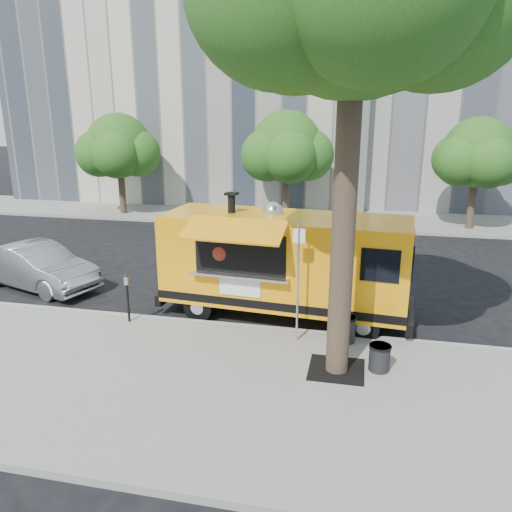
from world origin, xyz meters
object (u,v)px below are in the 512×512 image
(far_tree_c, at_px, (478,153))
(sedan, at_px, (38,267))
(far_tree_a, at_px, (119,146))
(parking_meter, at_px, (127,292))
(sign_post, at_px, (298,275))
(trash_bin_right, at_px, (380,357))
(food_truck, at_px, (283,262))
(trash_bin_left, at_px, (345,328))
(far_tree_b, at_px, (287,147))

(far_tree_c, relative_size, sedan, 1.18)
(far_tree_a, relative_size, parking_meter, 4.01)
(sign_post, height_order, trash_bin_right, sign_post)
(food_truck, bearing_deg, sedan, 179.90)
(sign_post, distance_m, trash_bin_right, 2.62)
(trash_bin_right, bearing_deg, trash_bin_left, 121.78)
(far_tree_c, bearing_deg, food_truck, -120.09)
(sign_post, relative_size, trash_bin_right, 5.10)
(far_tree_c, height_order, food_truck, far_tree_c)
(far_tree_b, distance_m, parking_meter, 14.48)
(far_tree_b, xyz_separation_m, trash_bin_left, (3.71, -14.03, -3.34))
(sign_post, xyz_separation_m, trash_bin_right, (1.95, -1.07, -1.38))
(far_tree_a, bearing_deg, food_truck, -48.01)
(far_tree_a, distance_m, far_tree_c, 18.00)
(food_truck, relative_size, trash_bin_left, 11.06)
(far_tree_c, relative_size, food_truck, 0.74)
(far_tree_c, height_order, parking_meter, far_tree_c)
(far_tree_a, xyz_separation_m, sign_post, (11.55, -13.85, -1.93))
(far_tree_c, xyz_separation_m, food_truck, (-7.09, -12.23, -2.11))
(sedan, bearing_deg, trash_bin_left, -84.34)
(trash_bin_left, bearing_deg, far_tree_c, 68.92)
(far_tree_b, bearing_deg, food_truck, -81.31)
(sedan, distance_m, trash_bin_left, 10.21)
(sign_post, height_order, sedan, sign_post)
(far_tree_c, height_order, sign_post, far_tree_c)
(food_truck, height_order, trash_bin_right, food_truck)
(far_tree_a, relative_size, sign_post, 1.79)
(trash_bin_right, bearing_deg, far_tree_b, 106.37)
(far_tree_a, relative_size, sedan, 1.21)
(sign_post, relative_size, trash_bin_left, 4.68)
(food_truck, bearing_deg, sign_post, -65.06)
(food_truck, distance_m, trash_bin_right, 3.97)
(far_tree_b, bearing_deg, trash_bin_right, -73.63)
(far_tree_c, relative_size, sign_post, 1.74)
(trash_bin_left, distance_m, trash_bin_right, 1.51)
(trash_bin_left, bearing_deg, sedan, 167.60)
(far_tree_b, height_order, trash_bin_right, far_tree_b)
(far_tree_b, distance_m, far_tree_c, 9.01)
(sign_post, bearing_deg, far_tree_b, 100.15)
(far_tree_a, height_order, trash_bin_right, far_tree_a)
(far_tree_a, height_order, trash_bin_left, far_tree_a)
(trash_bin_left, height_order, trash_bin_right, trash_bin_left)
(far_tree_b, xyz_separation_m, sign_post, (2.55, -14.25, -1.98))
(trash_bin_right, bearing_deg, sign_post, 151.36)
(far_tree_b, distance_m, food_truck, 12.87)
(sign_post, distance_m, trash_bin_left, 1.80)
(far_tree_c, height_order, sedan, far_tree_c)
(far_tree_a, relative_size, trash_bin_right, 9.10)
(parking_meter, distance_m, sedan, 4.81)
(sign_post, xyz_separation_m, food_truck, (-0.64, 1.72, -0.24))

